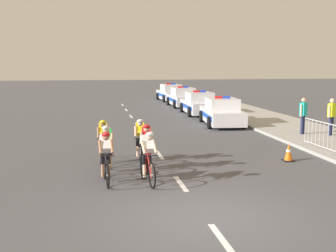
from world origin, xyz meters
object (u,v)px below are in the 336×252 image
(cyclist_second, at_px, (148,157))
(police_car_second, at_px, (199,104))
(spectator_closest, at_px, (332,114))
(cyclist_third, at_px, (107,148))
(police_car_nearest, at_px, (222,113))
(traffic_cone_near, at_px, (289,152))
(cyclist_fifth, at_px, (103,141))
(police_car_furthest, at_px, (171,93))
(spectator_middle, at_px, (303,113))
(cyclist_lead, at_px, (106,156))
(crowd_barrier_middle, at_px, (320,135))
(police_car_third, at_px, (183,98))
(cyclist_sixth, at_px, (140,140))
(cyclist_fourth, at_px, (146,146))

(cyclist_second, distance_m, police_car_second, 17.20)
(cyclist_second, distance_m, spectator_closest, 11.09)
(cyclist_third, height_order, spectator_closest, spectator_closest)
(police_car_nearest, height_order, traffic_cone_near, police_car_nearest)
(traffic_cone_near, bearing_deg, cyclist_fifth, 173.84)
(police_car_nearest, bearing_deg, police_car_furthest, 89.99)
(police_car_second, xyz_separation_m, spectator_middle, (2.58, -9.51, 0.40))
(spectator_closest, bearing_deg, traffic_cone_near, -133.66)
(spectator_closest, bearing_deg, cyclist_lead, -149.76)
(spectator_closest, bearing_deg, crowd_barrier_middle, -126.35)
(cyclist_third, bearing_deg, traffic_cone_near, 5.68)
(cyclist_lead, height_order, spectator_closest, spectator_closest)
(cyclist_second, relative_size, police_car_third, 0.39)
(cyclist_third, relative_size, traffic_cone_near, 2.69)
(police_car_nearest, relative_size, spectator_closest, 2.71)
(cyclist_third, distance_m, police_car_second, 16.26)
(traffic_cone_near, bearing_deg, police_car_furthest, 89.26)
(cyclist_second, relative_size, crowd_barrier_middle, 0.74)
(cyclist_sixth, relative_size, police_car_second, 0.39)
(cyclist_sixth, xyz_separation_m, traffic_cone_near, (5.08, -0.71, -0.48))
(police_car_furthest, xyz_separation_m, spectator_middle, (2.58, -20.23, 0.40))
(cyclist_fourth, xyz_separation_m, police_car_nearest, (5.34, 9.61, -0.11))
(police_car_furthest, height_order, traffic_cone_near, police_car_furthest)
(cyclist_third, height_order, police_car_nearest, police_car_nearest)
(cyclist_second, xyz_separation_m, spectator_middle, (8.08, 6.79, 0.30))
(cyclist_third, height_order, traffic_cone_near, cyclist_third)
(police_car_nearest, relative_size, police_car_furthest, 1.01)
(cyclist_fifth, relative_size, spectator_middle, 1.03)
(cyclist_sixth, bearing_deg, police_car_second, 68.26)
(cyclist_third, bearing_deg, police_car_third, 72.00)
(police_car_furthest, height_order, spectator_middle, spectator_middle)
(cyclist_fifth, distance_m, spectator_closest, 10.91)
(police_car_nearest, xyz_separation_m, traffic_cone_near, (-0.32, -9.06, -0.37))
(cyclist_fourth, distance_m, police_car_third, 20.83)
(cyclist_lead, relative_size, spectator_closest, 1.03)
(cyclist_fifth, bearing_deg, spectator_closest, 18.74)
(crowd_barrier_middle, bearing_deg, cyclist_sixth, -175.47)
(cyclist_third, bearing_deg, cyclist_fifth, 93.54)
(cyclist_fifth, relative_size, police_car_third, 0.39)
(cyclist_fifth, distance_m, traffic_cone_near, 6.38)
(police_car_furthest, bearing_deg, cyclist_fifth, -105.31)
(cyclist_lead, xyz_separation_m, spectator_closest, (10.32, 6.02, 0.30))
(cyclist_fourth, height_order, police_car_third, police_car_third)
(cyclist_lead, relative_size, crowd_barrier_middle, 0.74)
(spectator_closest, bearing_deg, police_car_furthest, 100.03)
(cyclist_fourth, bearing_deg, cyclist_third, -176.48)
(cyclist_third, relative_size, cyclist_fourth, 1.00)
(traffic_cone_near, xyz_separation_m, spectator_middle, (2.90, 4.74, 0.77))
(cyclist_sixth, distance_m, police_car_third, 19.64)
(cyclist_lead, relative_size, cyclist_fifth, 1.00)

